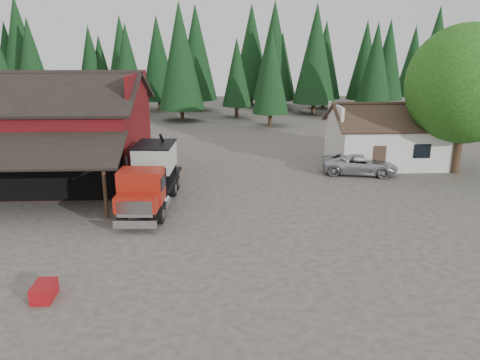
{
  "coord_description": "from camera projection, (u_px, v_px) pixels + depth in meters",
  "views": [
    {
      "loc": [
        0.38,
        -21.27,
        8.89
      ],
      "look_at": [
        1.44,
        2.74,
        1.8
      ],
      "focal_mm": 35.0,
      "sensor_mm": 36.0,
      "label": 1
    }
  ],
  "objects": [
    {
      "name": "ground",
      "position": [
        213.0,
        231.0,
        22.88
      ],
      "size": [
        120.0,
        120.0,
        0.0
      ],
      "primitive_type": "plane",
      "color": "#4A443A",
      "rests_on": "ground"
    },
    {
      "name": "near_pine_d",
      "position": [
        180.0,
        56.0,
        53.2
      ],
      "size": [
        5.28,
        5.28,
        13.4
      ],
      "color": "#382619",
      "rests_on": "ground"
    },
    {
      "name": "silver_car",
      "position": [
        360.0,
        164.0,
        32.69
      ],
      "size": [
        5.55,
        3.38,
        1.44
      ],
      "primitive_type": "imported",
      "rotation": [
        0.0,
        0.0,
        1.37
      ],
      "color": "#B1B2B9",
      "rests_on": "ground"
    },
    {
      "name": "farmhouse",
      "position": [
        386.0,
        142.0,
        35.41
      ],
      "size": [
        8.6,
        6.42,
        4.65
      ],
      "color": "silver",
      "rests_on": "ground"
    },
    {
      "name": "near_pine_c",
      "position": [
        435.0,
        63.0,
        46.78
      ],
      "size": [
        4.84,
        4.84,
        12.4
      ],
      "color": "#382619",
      "rests_on": "ground"
    },
    {
      "name": "conifer_backdrop",
      "position": [
        216.0,
        111.0,
        63.12
      ],
      "size": [
        76.0,
        16.0,
        16.0
      ],
      "primitive_type": null,
      "color": "black",
      "rests_on": "ground"
    },
    {
      "name": "deciduous_tree",
      "position": [
        466.0,
        88.0,
        31.48
      ],
      "size": [
        8.0,
        8.0,
        10.2
      ],
      "color": "#382619",
      "rests_on": "ground"
    },
    {
      "name": "red_barn",
      "position": [
        49.0,
        139.0,
        31.14
      ],
      "size": [
        12.8,
        13.63,
        7.18
      ],
      "color": "maroon",
      "rests_on": "ground"
    },
    {
      "name": "near_pine_b",
      "position": [
        271.0,
        71.0,
        50.21
      ],
      "size": [
        3.96,
        3.96,
        10.4
      ],
      "color": "#382619",
      "rests_on": "ground"
    },
    {
      "name": "feed_truck",
      "position": [
        151.0,
        175.0,
        26.09
      ],
      "size": [
        2.71,
        8.47,
        3.77
      ],
      "rotation": [
        0.0,
        0.0,
        -0.06
      ],
      "color": "black",
      "rests_on": "ground"
    },
    {
      "name": "equip_box",
      "position": [
        44.0,
        291.0,
        16.79
      ],
      "size": [
        0.72,
        1.11,
        0.6
      ],
      "primitive_type": "cube",
      "rotation": [
        0.0,
        0.0,
        0.02
      ],
      "color": "maroon",
      "rests_on": "ground"
    }
  ]
}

